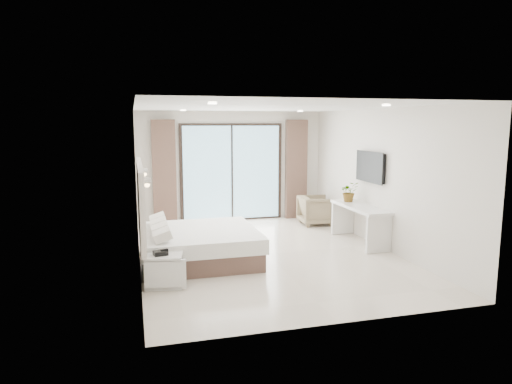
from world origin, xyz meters
TOP-DOWN VIEW (x-y plane):
  - ground at (0.00, 0.00)m, footprint 6.20×6.20m
  - room_shell at (-0.20, 0.74)m, footprint 4.62×6.22m
  - bed at (-1.30, -0.12)m, footprint 2.01×1.91m
  - nightstand at (-1.96, -1.24)m, footprint 0.60×0.53m
  - phone at (-2.01, -1.25)m, footprint 0.23×0.19m
  - console_desk at (2.04, 0.27)m, footprint 0.53×1.70m
  - plant at (2.04, 0.76)m, footprint 0.43×0.47m
  - armchair at (1.85, 2.09)m, footprint 0.73×0.78m

SIDE VIEW (x-z plane):
  - ground at x=0.00m, z-range 0.00..0.00m
  - nightstand at x=-1.96m, z-range 0.00..0.49m
  - bed at x=-1.30m, z-range -0.05..0.65m
  - armchair at x=1.85m, z-range 0.00..0.76m
  - phone at x=-2.01m, z-range 0.49..0.56m
  - console_desk at x=2.04m, z-range 0.18..0.95m
  - plant at x=2.04m, z-range 0.77..1.10m
  - room_shell at x=-0.20m, z-range 0.22..2.94m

